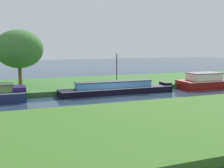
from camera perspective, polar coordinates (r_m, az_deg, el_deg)
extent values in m
plane|color=#26384B|center=(23.53, 0.86, -2.56)|extent=(120.00, 120.00, 0.00)
cube|color=#36672C|center=(30.02, -4.12, 0.11)|extent=(72.00, 10.00, 0.40)
cube|color=#396521|center=(15.70, 13.29, -7.42)|extent=(72.00, 10.00, 0.40)
cube|color=black|center=(24.79, 1.08, -1.34)|extent=(10.43, 1.47, 0.58)
cube|color=white|center=(24.75, 1.08, -0.77)|extent=(10.22, 1.50, 0.07)
cube|color=#538EC8|center=(24.59, 0.41, -0.12)|extent=(6.80, 1.12, 0.52)
cube|color=#272E2D|center=(24.55, 0.41, 0.56)|extent=(6.90, 1.18, 0.06)
cube|color=black|center=(26.93, 10.77, 0.13)|extent=(0.65, 1.24, 0.22)
cube|color=#28154E|center=(22.93, -18.37, -0.86)|extent=(0.98, 1.77, 0.34)
cube|color=maroon|center=(29.33, 17.61, -0.03)|extent=(4.52, 2.35, 0.80)
cube|color=silver|center=(29.28, 17.64, 0.67)|extent=(4.43, 2.38, 0.07)
cube|color=beige|center=(29.45, 18.17, 1.43)|extent=(3.15, 1.79, 0.68)
cube|color=#372E31|center=(29.41, 18.21, 2.15)|extent=(3.25, 1.88, 0.06)
cylinder|color=brown|center=(28.54, -18.18, 2.27)|extent=(0.32, 0.32, 2.52)
ellipsoid|color=#3E6F33|center=(27.94, -18.33, 6.79)|extent=(4.47, 4.31, 3.63)
cylinder|color=#333338|center=(27.49, 0.95, 2.91)|extent=(0.10, 0.10, 2.94)
sphere|color=white|center=(27.39, 0.96, 6.23)|extent=(0.24, 0.24, 0.24)
cylinder|color=#522E1E|center=(24.41, -20.61, -1.09)|extent=(0.15, 0.15, 0.54)
cylinder|color=#48352C|center=(25.27, -5.76, -0.28)|extent=(0.20, 0.20, 0.58)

